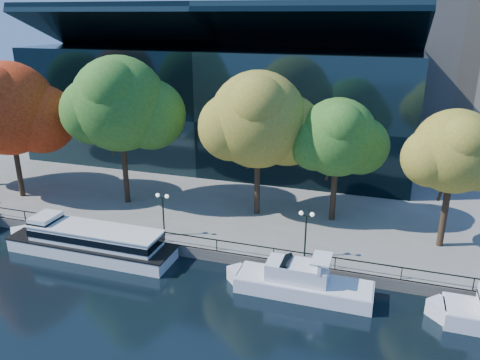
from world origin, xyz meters
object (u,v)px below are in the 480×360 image
(tour_boat, at_px, (87,240))
(tree_4, at_px, (339,139))
(lamp_2, at_px, (306,223))
(lamp_1, at_px, (163,205))
(cruiser_near, at_px, (298,281))
(tree_1, at_px, (10,111))
(tree_5, at_px, (456,153))
(tree_3, at_px, (260,122))
(tree_2, at_px, (121,106))

(tour_boat, distance_m, tree_4, 24.45)
(lamp_2, bearing_deg, tree_4, 80.53)
(lamp_1, xyz_separation_m, lamp_2, (12.91, 0.00, 0.00))
(cruiser_near, distance_m, tree_1, 34.73)
(tree_1, bearing_deg, tree_5, 1.97)
(tree_4, distance_m, tree_5, 10.02)
(tour_boat, bearing_deg, tree_4, 30.47)
(cruiser_near, bearing_deg, tree_4, 84.76)
(tour_boat, bearing_deg, lamp_1, 32.42)
(tour_boat, xyz_separation_m, tree_1, (-13.55, 7.63, 9.21))
(tree_4, relative_size, lamp_2, 2.97)
(tree_1, distance_m, tree_4, 33.81)
(tour_boat, height_order, lamp_1, lamp_1)
(tree_1, height_order, tree_3, tree_1)
(tree_4, bearing_deg, cruiser_near, -95.24)
(tree_1, height_order, tree_5, tree_1)
(tree_2, xyz_separation_m, lamp_1, (7.19, -6.01, -7.38))
(tree_3, bearing_deg, tree_4, 6.17)
(tree_3, bearing_deg, cruiser_near, -61.06)
(tour_boat, distance_m, tree_3, 18.98)
(tree_3, relative_size, lamp_2, 3.54)
(tour_boat, bearing_deg, cruiser_near, -1.31)
(tree_1, bearing_deg, cruiser_near, -13.97)
(tree_3, relative_size, tree_4, 1.19)
(tree_3, height_order, tree_4, tree_3)
(tour_boat, distance_m, tree_2, 13.98)
(tree_1, distance_m, lamp_2, 33.08)
(tree_3, bearing_deg, tree_2, -174.65)
(tree_3, bearing_deg, tree_1, -172.76)
(tour_boat, height_order, tree_5, tree_5)
(tree_1, relative_size, tree_3, 1.03)
(tree_2, height_order, tree_3, tree_2)
(tree_4, xyz_separation_m, lamp_2, (-1.36, -8.13, -5.16))
(tree_5, relative_size, lamp_2, 2.97)
(tree_5, height_order, lamp_1, tree_5)
(cruiser_near, xyz_separation_m, tree_2, (-20.34, 10.07, 10.34))
(lamp_1, bearing_deg, lamp_2, 0.00)
(tour_boat, xyz_separation_m, tree_3, (12.57, 10.95, 9.09))
(tree_5, xyz_separation_m, lamp_2, (-11.02, -5.49, -5.39))
(cruiser_near, relative_size, tree_1, 0.77)
(tree_2, relative_size, tree_3, 1.08)
(lamp_2, bearing_deg, tree_3, 129.58)
(cruiser_near, bearing_deg, tree_2, 153.66)
(tree_1, relative_size, lamp_2, 3.64)
(tour_boat, relative_size, tree_4, 1.40)
(tour_boat, bearing_deg, tree_3, 41.07)
(tour_boat, relative_size, tree_2, 1.09)
(tree_3, bearing_deg, tree_5, -6.14)
(tree_4, bearing_deg, tree_3, -173.83)
(tree_4, bearing_deg, lamp_1, -150.34)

